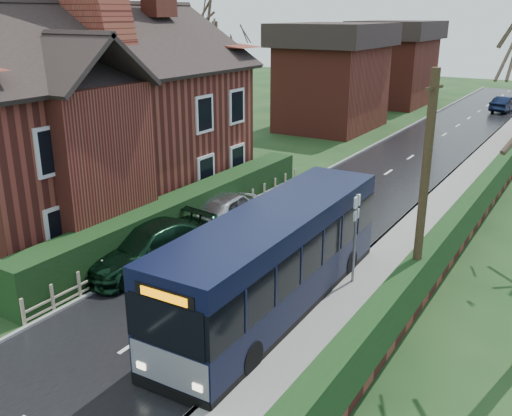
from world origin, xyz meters
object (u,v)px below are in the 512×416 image
Objects in this scene: brick_house at (83,113)px; bus at (276,261)px; car_green at (148,247)px; telegraph_pole at (423,199)px; bus_stop_sign at (356,226)px; car_silver at (221,213)px.

brick_house is 1.45× the size of bus.
telegraph_pole reaches higher than car_green.
bus is (10.94, -3.15, -2.87)m from brick_house.
brick_house is 12.55m from bus_stop_sign.
telegraph_pole is (8.60, -2.73, 2.82)m from car_silver.
bus is 4.45m from telegraph_pole.
telegraph_pole is at bearing -5.91° from brick_house.
bus reaches higher than car_silver.
car_green is at bearing -95.90° from car_silver.
car_green is 9.25m from telegraph_pole.
telegraph_pole reaches higher than bus.
brick_house reaches higher than car_green.
bus_stop_sign is at bearing -2.57° from brick_house.
telegraph_pole is at bearing -22.15° from car_silver.
brick_house reaches higher than bus_stop_sign.
bus_stop_sign reaches higher than car_green.
bus_stop_sign is (1.37, 2.60, 0.50)m from bus.
bus is at bearing 5.87° from car_green.
brick_house reaches higher than car_silver.
bus_stop_sign reaches higher than bus.
bus_stop_sign is (6.47, 2.38, 1.27)m from car_green.
bus is at bearing -121.44° from bus_stop_sign.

